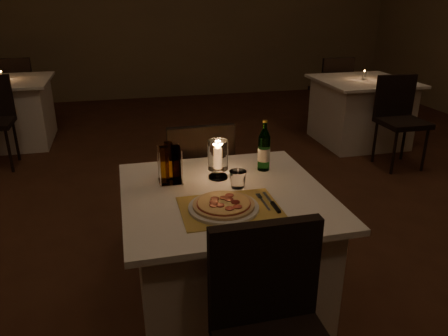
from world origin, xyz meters
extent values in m
cube|color=#4D2918|center=(0.00, 0.00, -0.01)|extent=(8.00, 10.00, 0.02)
cube|color=olive|center=(0.00, 5.01, 1.50)|extent=(8.00, 0.02, 3.00)
cube|color=white|center=(-0.19, -0.49, 0.35)|extent=(0.88, 0.88, 0.71)
cube|color=white|center=(-0.19, -0.49, 0.72)|extent=(1.00, 1.00, 0.03)
cube|color=black|center=(-0.19, -1.11, 0.69)|extent=(0.42, 0.05, 0.42)
cube|color=black|center=(-0.19, 0.31, 0.46)|extent=(0.42, 0.42, 0.05)
cube|color=black|center=(-0.19, 0.12, 0.69)|extent=(0.42, 0.05, 0.42)
cylinder|color=black|center=(-0.02, 0.48, 0.22)|extent=(0.03, 0.03, 0.44)
cylinder|color=black|center=(-0.36, 0.48, 0.22)|extent=(0.03, 0.03, 0.44)
cylinder|color=black|center=(-0.02, 0.14, 0.22)|extent=(0.03, 0.03, 0.44)
cylinder|color=black|center=(-0.36, 0.14, 0.22)|extent=(0.03, 0.03, 0.44)
cube|color=gold|center=(-0.21, -0.67, 0.74)|extent=(0.45, 0.34, 0.00)
cylinder|color=white|center=(-0.24, -0.67, 0.75)|extent=(0.32, 0.32, 0.01)
cylinder|color=#D8B77F|center=(-0.24, -0.67, 0.76)|extent=(0.28, 0.28, 0.01)
cylinder|color=maroon|center=(-0.24, -0.67, 0.77)|extent=(0.24, 0.24, 0.00)
cylinder|color=#EACC7F|center=(-0.24, -0.67, 0.77)|extent=(0.24, 0.24, 0.00)
cylinder|color=maroon|center=(-0.21, -0.65, 0.78)|extent=(0.04, 0.04, 0.00)
cylinder|color=maroon|center=(-0.20, -0.61, 0.78)|extent=(0.04, 0.04, 0.00)
cylinder|color=maroon|center=(-0.23, -0.63, 0.78)|extent=(0.04, 0.04, 0.00)
cylinder|color=maroon|center=(-0.27, -0.63, 0.78)|extent=(0.04, 0.04, 0.00)
cylinder|color=maroon|center=(-0.28, -0.66, 0.78)|extent=(0.04, 0.04, 0.00)
cylinder|color=maroon|center=(-0.29, -0.69, 0.78)|extent=(0.04, 0.04, 0.00)
cylinder|color=maroon|center=(-0.26, -0.70, 0.78)|extent=(0.04, 0.04, 0.00)
cylinder|color=maroon|center=(-0.23, -0.74, 0.78)|extent=(0.04, 0.04, 0.00)
cylinder|color=maroon|center=(-0.19, -0.73, 0.78)|extent=(0.04, 0.04, 0.00)
cylinder|color=maroon|center=(-0.19, -0.69, 0.78)|extent=(0.04, 0.04, 0.00)
cube|color=silver|center=(-0.04, -0.67, 0.75)|extent=(0.01, 0.14, 0.00)
cube|color=silver|center=(-0.04, -0.59, 0.75)|extent=(0.02, 0.05, 0.00)
cube|color=black|center=(-0.01, -0.72, 0.75)|extent=(0.02, 0.10, 0.01)
cube|color=silver|center=(-0.01, -0.61, 0.75)|extent=(0.01, 0.12, 0.00)
cylinder|color=#60B05E|center=(0.09, -0.26, 0.84)|extent=(0.07, 0.07, 0.19)
cylinder|color=#60B05E|center=(0.09, -0.26, 0.99)|extent=(0.02, 0.02, 0.04)
cylinder|color=gold|center=(0.09, -0.26, 1.02)|extent=(0.03, 0.03, 0.01)
cylinder|color=silver|center=(0.09, -0.26, 0.83)|extent=(0.07, 0.07, 0.07)
cylinder|color=white|center=(-0.18, -0.31, 0.75)|extent=(0.10, 0.10, 0.01)
cylinder|color=white|center=(-0.18, -0.31, 0.77)|extent=(0.02, 0.02, 0.04)
cylinder|color=white|center=(-0.18, -0.31, 0.87)|extent=(0.11, 0.11, 0.16)
cylinder|color=white|center=(-0.18, -0.31, 0.85)|extent=(0.03, 0.03, 0.11)
ellipsoid|color=orange|center=(-0.18, -0.31, 0.93)|extent=(0.02, 0.02, 0.03)
cube|color=white|center=(-0.43, -0.31, 0.74)|extent=(0.12, 0.12, 0.01)
cylinder|color=white|center=(-0.49, -0.36, 0.84)|extent=(0.01, 0.01, 0.18)
cylinder|color=white|center=(-0.38, -0.36, 0.84)|extent=(0.01, 0.01, 0.18)
cylinder|color=white|center=(-0.49, -0.25, 0.84)|extent=(0.01, 0.01, 0.18)
cylinder|color=white|center=(-0.38, -0.25, 0.84)|extent=(0.01, 0.01, 0.18)
cube|color=#BF8C33|center=(-0.46, -0.34, 0.85)|extent=(0.04, 0.04, 0.20)
cube|color=#3F1E14|center=(-0.40, -0.34, 0.85)|extent=(0.04, 0.04, 0.20)
cube|color=#BF8C33|center=(-0.43, -0.28, 0.85)|extent=(0.04, 0.04, 0.20)
cube|color=white|center=(-1.91, 2.96, 0.35)|extent=(0.88, 0.88, 0.71)
cube|color=white|center=(-1.91, 2.96, 0.72)|extent=(1.00, 1.00, 0.03)
cylinder|color=black|center=(-1.74, 1.99, 0.22)|extent=(0.03, 0.03, 0.44)
cylinder|color=black|center=(-1.74, 2.33, 0.22)|extent=(0.03, 0.03, 0.44)
cube|color=black|center=(-1.91, 3.76, 0.46)|extent=(0.42, 0.42, 0.05)
cube|color=black|center=(-1.91, 3.58, 0.69)|extent=(0.42, 0.05, 0.42)
cylinder|color=black|center=(-1.74, 3.93, 0.22)|extent=(0.03, 0.03, 0.44)
cylinder|color=black|center=(-2.08, 3.93, 0.22)|extent=(0.03, 0.03, 0.44)
cylinder|color=black|center=(-1.74, 3.59, 0.22)|extent=(0.03, 0.03, 0.44)
cylinder|color=black|center=(-2.08, 3.59, 0.22)|extent=(0.03, 0.03, 0.44)
cylinder|color=white|center=(-1.91, 2.96, 0.79)|extent=(0.03, 0.03, 0.09)
ellipsoid|color=orange|center=(-1.91, 2.96, 0.84)|extent=(0.01, 0.01, 0.02)
cube|color=white|center=(2.04, 2.04, 0.35)|extent=(0.88, 0.88, 0.71)
cube|color=white|center=(2.04, 2.04, 0.72)|extent=(1.00, 1.00, 0.03)
cube|color=black|center=(2.04, 1.24, 0.46)|extent=(0.42, 0.42, 0.05)
cube|color=black|center=(2.04, 1.42, 0.69)|extent=(0.42, 0.05, 0.42)
cylinder|color=black|center=(1.87, 1.07, 0.22)|extent=(0.03, 0.03, 0.44)
cylinder|color=black|center=(2.21, 1.07, 0.22)|extent=(0.03, 0.03, 0.44)
cylinder|color=black|center=(1.87, 1.41, 0.22)|extent=(0.03, 0.03, 0.44)
cylinder|color=black|center=(2.21, 1.41, 0.22)|extent=(0.03, 0.03, 0.44)
cube|color=black|center=(2.04, 2.84, 0.46)|extent=(0.42, 0.42, 0.05)
cube|color=black|center=(2.04, 2.65, 0.69)|extent=(0.42, 0.05, 0.42)
cylinder|color=black|center=(2.21, 3.01, 0.22)|extent=(0.03, 0.03, 0.44)
cylinder|color=black|center=(1.87, 3.01, 0.22)|extent=(0.03, 0.03, 0.44)
cylinder|color=black|center=(2.21, 2.67, 0.22)|extent=(0.03, 0.03, 0.44)
cylinder|color=black|center=(1.87, 2.67, 0.22)|extent=(0.03, 0.03, 0.44)
cylinder|color=white|center=(2.04, 2.04, 0.79)|extent=(0.03, 0.03, 0.09)
ellipsoid|color=orange|center=(2.04, 2.04, 0.84)|extent=(0.01, 0.01, 0.02)
camera|label=1|loc=(-0.65, -2.38, 1.65)|focal=35.00mm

